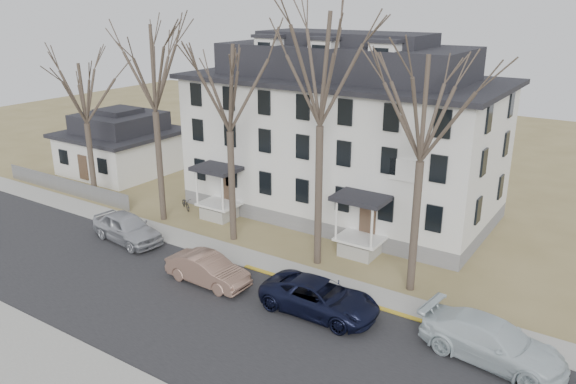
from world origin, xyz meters
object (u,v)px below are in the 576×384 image
Objects in this scene: tree_bungalow at (83,89)px; car_tan at (208,270)px; boarding_house at (342,135)px; bicycle_left at (186,204)px; tree_far_left at (152,62)px; small_house at (122,145)px; tree_mid_left at (228,82)px; tree_center at (321,61)px; car_silver at (127,228)px; car_white at (492,342)px; car_navy at (320,298)px; tree_mid_right at (425,101)px.

car_tan is (15.52, -5.24, -7.35)m from tree_bungalow.
boarding_house is 11.89m from bicycle_left.
boarding_house is 18.17m from tree_bungalow.
tree_far_left is 10.15m from bicycle_left.
tree_mid_left reaches higher than small_house.
tree_center is 2.85× the size of car_silver.
boarding_house is 14.17m from car_tan.
tree_center is 2.50× the size of car_white.
tree_center is at bearing 31.06° from car_navy.
tree_center is at bearing 180.00° from tree_mid_right.
boarding_house is 15.19m from car_silver.
small_house is 35.01m from car_white.
small_house reaches higher than car_silver.
car_white is 23.27m from bicycle_left.
tree_center is (3.00, -8.15, 5.71)m from boarding_house.
tree_mid_left is 2.47× the size of car_silver.
tree_center reaches higher than tree_bungalow.
tree_mid_left is at bearing 26.73° from car_tan.
tree_center is 16.18m from bicycle_left.
tree_far_left reaches higher than car_tan.
tree_center is at bearing -32.55° from car_tan.
small_house is 22.67m from car_tan.
tree_center is 11.60m from car_navy.
car_tan reaches higher than bicycle_left.
car_silver is at bearing -143.02° from tree_mid_left.
tree_bungalow is at bearing 180.00° from tree_far_left.
tree_far_left is 10.26m from car_silver.
tree_bungalow is 2.31× the size of car_tan.
car_white is (13.98, 1.37, 0.08)m from car_tan.
tree_bungalow reaches higher than car_tan.
bicycle_left is (0.02, 2.14, -9.92)m from tree_far_left.
small_house is 0.81× the size of tree_bungalow.
tree_center reaches higher than car_tan.
small_house is 9.43m from tree_bungalow.
car_navy is at bearing -82.74° from car_tan.
tree_center is at bearing -63.33° from car_silver.
tree_far_left is at bearing 20.27° from car_silver.
bicycle_left is at bearing 173.03° from tree_mid_right.
tree_mid_right is 2.25× the size of car_navy.
tree_mid_left is 2.25× the size of car_navy.
tree_center reaches higher than tree_far_left.
small_house is 15.00m from tree_far_left.
car_navy is 0.97× the size of car_white.
tree_mid_left reaches higher than car_tan.
tree_center is at bearing -69.80° from boarding_house.
bicycle_left is at bearing -146.17° from boarding_house.
car_navy is (21.81, -4.55, -7.33)m from tree_bungalow.
tree_mid_right is (5.50, 0.00, -1.48)m from tree_center.
car_navy reaches higher than bicycle_left.
tree_bungalow is at bearing 71.41° from car_silver.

